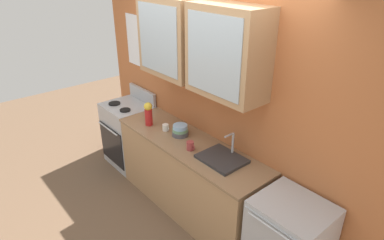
{
  "coord_description": "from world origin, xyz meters",
  "views": [
    {
      "loc": [
        2.44,
        -2.02,
        2.71
      ],
      "look_at": [
        0.06,
        0.0,
        1.19
      ],
      "focal_mm": 31.26,
      "sensor_mm": 36.0,
      "label": 1
    }
  ],
  "objects_px": {
    "cup_near_bowls": "(166,127)",
    "bowl_stack": "(180,130)",
    "sink_faucet": "(222,158)",
    "stove_range": "(129,134)",
    "cup_near_sink": "(190,146)",
    "vase": "(148,113)"
  },
  "relations": [
    {
      "from": "cup_near_bowls",
      "to": "bowl_stack",
      "type": "bearing_deg",
      "value": 15.4
    },
    {
      "from": "sink_faucet",
      "to": "cup_near_bowls",
      "type": "bearing_deg",
      "value": -176.48
    },
    {
      "from": "stove_range",
      "to": "cup_near_bowls",
      "type": "relative_size",
      "value": 10.42
    },
    {
      "from": "cup_near_sink",
      "to": "cup_near_bowls",
      "type": "distance_m",
      "value": 0.52
    },
    {
      "from": "vase",
      "to": "cup_near_bowls",
      "type": "xyz_separation_m",
      "value": [
        0.25,
        0.07,
        -0.12
      ]
    },
    {
      "from": "stove_range",
      "to": "bowl_stack",
      "type": "distance_m",
      "value": 1.25
    },
    {
      "from": "stove_range",
      "to": "vase",
      "type": "distance_m",
      "value": 0.92
    },
    {
      "from": "stove_range",
      "to": "sink_faucet",
      "type": "relative_size",
      "value": 2.44
    },
    {
      "from": "vase",
      "to": "cup_near_sink",
      "type": "height_order",
      "value": "vase"
    },
    {
      "from": "vase",
      "to": "cup_near_sink",
      "type": "distance_m",
      "value": 0.77
    },
    {
      "from": "stove_range",
      "to": "vase",
      "type": "height_order",
      "value": "vase"
    },
    {
      "from": "stove_range",
      "to": "sink_faucet",
      "type": "height_order",
      "value": "sink_faucet"
    },
    {
      "from": "bowl_stack",
      "to": "vase",
      "type": "relative_size",
      "value": 0.65
    },
    {
      "from": "stove_range",
      "to": "bowl_stack",
      "type": "relative_size",
      "value": 5.74
    },
    {
      "from": "stove_range",
      "to": "vase",
      "type": "bearing_deg",
      "value": -7.6
    },
    {
      "from": "cup_near_sink",
      "to": "sink_faucet",
      "type": "bearing_deg",
      "value": 18.04
    },
    {
      "from": "cup_near_sink",
      "to": "cup_near_bowls",
      "type": "bearing_deg",
      "value": 173.24
    },
    {
      "from": "sink_faucet",
      "to": "vase",
      "type": "relative_size",
      "value": 1.53
    },
    {
      "from": "stove_range",
      "to": "cup_near_sink",
      "type": "relative_size",
      "value": 9.35
    },
    {
      "from": "stove_range",
      "to": "bowl_stack",
      "type": "xyz_separation_m",
      "value": [
        1.14,
        0.03,
        0.5
      ]
    },
    {
      "from": "bowl_stack",
      "to": "cup_near_sink",
      "type": "bearing_deg",
      "value": -20.34
    },
    {
      "from": "stove_range",
      "to": "sink_faucet",
      "type": "distance_m",
      "value": 1.87
    }
  ]
}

